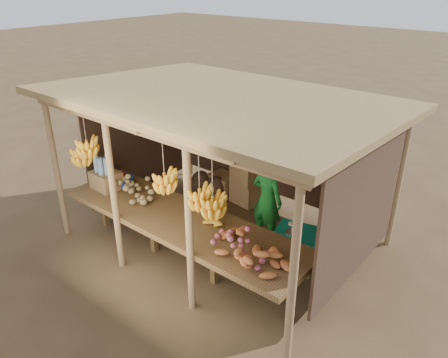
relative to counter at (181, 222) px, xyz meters
The scene contains 13 objects.
ground 1.20m from the counter, 90.00° to the left, with size 60.00×60.00×0.00m, color brown.
stall_structure 1.42m from the counter, 92.35° to the left, with size 4.70×3.50×2.43m.
counter is the anchor object (origin of this frame).
potato_heap 1.08m from the counter, behind, with size 0.87×0.52×0.36m, color #A28653, non-canonical shape.
sweet_potato_heap 1.30m from the counter, ahead, with size 0.99×0.59×0.36m, color #C66A33, non-canonical shape.
onion_heap 1.14m from the counter, ahead, with size 0.84×0.50×0.36m, color #C15E66, non-canonical shape.
banana_pile 0.47m from the counter, 49.65° to the left, with size 0.57×0.34×0.35m, color yellow, non-canonical shape.
tomato_basin 1.47m from the counter, behind, with size 0.35×0.35×0.19m.
bottle_box 1.58m from the counter, behind, with size 0.45×0.36×0.55m.
vendor 1.43m from the counter, 67.67° to the left, with size 0.53×0.35×1.45m, color #1B7929.
tarp_crate 1.69m from the counter, 39.79° to the left, with size 0.73×0.66×0.74m.
carton_stack 2.23m from the counter, 105.89° to the left, with size 1.10×0.47×0.79m.
burlap_sacks 2.25m from the counter, 121.26° to the left, with size 0.78×0.41×0.55m.
Camera 1 is at (3.75, -4.60, 3.89)m, focal length 35.00 mm.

